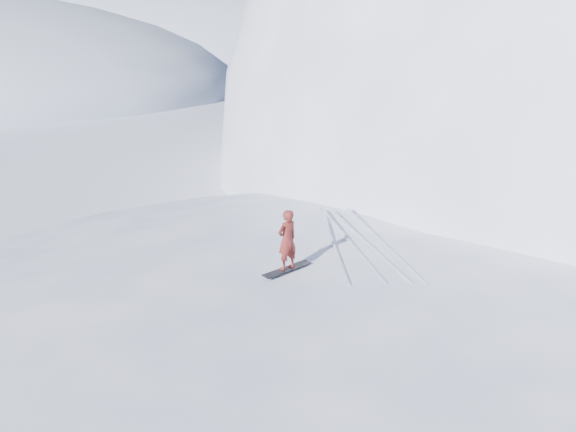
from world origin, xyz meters
name	(u,v)px	position (x,y,z in m)	size (l,w,h in m)	color
near_ridge	(443,361)	(1.00, 3.00, 0.00)	(36.00, 28.00, 4.80)	white
peak_shoulder	(535,184)	(10.00, 20.00, 0.00)	(28.00, 24.00, 18.00)	white
far_ridge_c	(123,63)	(-40.00, 110.00, 0.00)	(140.00, 90.00, 36.00)	white
wind_bumps	(389,380)	(-0.56, 2.12, 0.00)	(16.00, 14.40, 1.00)	white
snowboard	(287,269)	(-3.10, 3.39, 2.41)	(1.46, 0.27, 0.02)	black
snowboarder	(287,240)	(-3.10, 3.39, 3.21)	(0.58, 0.38, 1.58)	maroon
board_tracks	(356,239)	(-1.15, 5.51, 2.42)	(2.48, 5.98, 0.04)	silver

